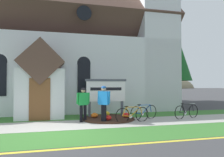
{
  "coord_description": "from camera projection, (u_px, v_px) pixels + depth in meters",
  "views": [
    {
      "loc": [
        0.13,
        -8.02,
        1.81
      ],
      "look_at": [
        3.18,
        4.02,
        2.13
      ],
      "focal_mm": 34.28,
      "sensor_mm": 36.0,
      "label": 1
    }
  ],
  "objects": [
    {
      "name": "church_lawn",
      "position": [
        86.0,
        117.0,
        11.73
      ],
      "size": [
        24.0,
        1.93,
        0.01
      ],
      "primitive_type": "cube",
      "color": "#38722D",
      "rests_on": "ground"
    },
    {
      "name": "church_sign",
      "position": [
        106.0,
        92.0,
        11.41
      ],
      "size": [
        2.21,
        0.27,
        2.07
      ],
      "color": "#474C56",
      "rests_on": "ground"
    },
    {
      "name": "bicycle_black",
      "position": [
        132.0,
        114.0,
        10.08
      ],
      "size": [
        1.76,
        0.37,
        0.8
      ],
      "color": "black",
      "rests_on": "ground"
    },
    {
      "name": "bicycle_blue",
      "position": [
        187.0,
        111.0,
        11.23
      ],
      "size": [
        1.72,
        0.56,
        0.83
      ],
      "color": "black",
      "rests_on": "ground"
    },
    {
      "name": "roadside_conifer",
      "position": [
        168.0,
        44.0,
        17.73
      ],
      "size": [
        3.74,
        3.74,
        8.24
      ],
      "color": "#3D2D1E",
      "rests_on": "ground"
    },
    {
      "name": "sidewalk_slab",
      "position": [
        92.0,
        124.0,
        9.69
      ],
      "size": [
        32.0,
        2.3,
        0.01
      ],
      "primitive_type": "cube",
      "color": "#A8A59E",
      "rests_on": "ground"
    },
    {
      "name": "flower_bed",
      "position": [
        108.0,
        118.0,
        10.85
      ],
      "size": [
        2.65,
        2.65,
        0.34
      ],
      "color": "#382319",
      "rests_on": "ground"
    },
    {
      "name": "church_building",
      "position": [
        80.0,
        48.0,
        17.82
      ],
      "size": [
        13.63,
        12.64,
        12.92
      ],
      "color": "silver",
      "rests_on": "ground"
    },
    {
      "name": "bicycle_green",
      "position": [
        144.0,
        112.0,
        10.94
      ],
      "size": [
        1.65,
        0.58,
        0.8
      ],
      "color": "black",
      "rests_on": "ground"
    },
    {
      "name": "ground",
      "position": [
        55.0,
        117.0,
        11.57
      ],
      "size": [
        140.0,
        140.0,
        0.0
      ],
      "primitive_type": "plane",
      "color": "#3D3D3F"
    },
    {
      "name": "grass_verge",
      "position": [
        102.0,
        135.0,
        7.48
      ],
      "size": [
        32.0,
        2.26,
        0.01
      ],
      "primitive_type": "cube",
      "color": "#38722D",
      "rests_on": "ground"
    },
    {
      "name": "distant_hill",
      "position": [
        79.0,
        88.0,
        90.26
      ],
      "size": [
        105.89,
        48.68,
        19.21
      ],
      "primitive_type": "ellipsoid",
      "color": "#847A5B",
      "rests_on": "ground"
    },
    {
      "name": "cyclist_in_blue_jersey",
      "position": [
        104.0,
        101.0,
        9.84
      ],
      "size": [
        0.5,
        0.58,
        1.72
      ],
      "color": "black",
      "rests_on": "ground"
    },
    {
      "name": "cyclist_in_red_jersey",
      "position": [
        83.0,
        102.0,
        10.18
      ],
      "size": [
        0.64,
        0.34,
        1.63
      ],
      "color": "black",
      "rests_on": "ground"
    },
    {
      "name": "curb_paint_stripe",
      "position": [
        110.0,
        146.0,
        6.24
      ],
      "size": [
        28.0,
        0.16,
        0.01
      ],
      "primitive_type": "cube",
      "color": "yellow",
      "rests_on": "ground"
    }
  ]
}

